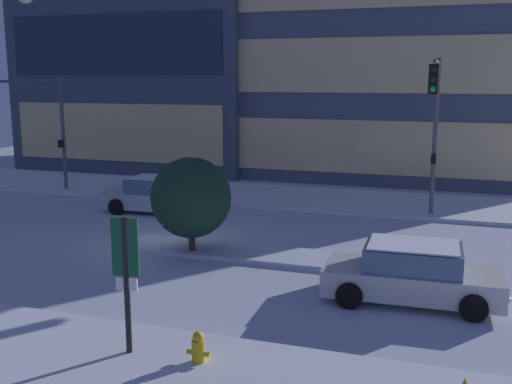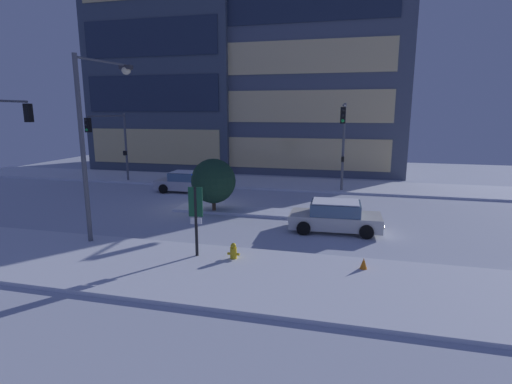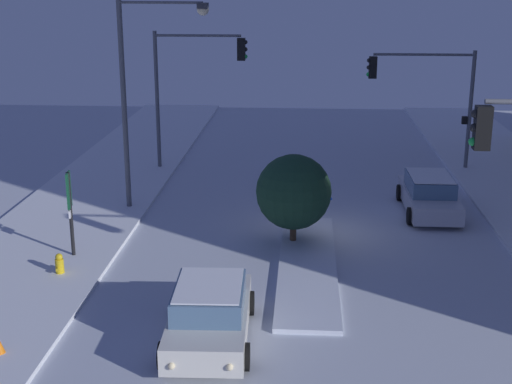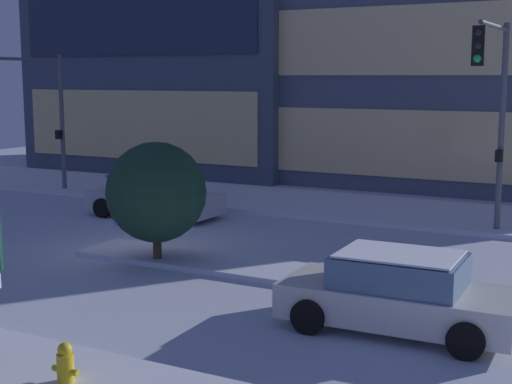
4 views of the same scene
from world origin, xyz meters
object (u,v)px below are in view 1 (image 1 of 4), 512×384
Objects in this scene: car_far at (160,196)px; parking_info_sign at (126,271)px; car_near at (412,274)px; traffic_light_corner_far_left at (35,115)px; decorated_tree_median at (191,198)px; traffic_light_corner_far_right at (435,112)px; fire_hydrant at (198,351)px.

parking_info_sign reaches higher than car_far.
car_near is 19.44m from traffic_light_corner_far_left.
decorated_tree_median is at bearing 126.27° from car_far.
car_near is at bearing -53.01° from parking_info_sign.
traffic_light_corner_far_right is 14.69m from parking_info_sign.
fire_hydrant is at bearing 120.22° from car_far.
traffic_light_corner_far_left is at bearing -88.40° from traffic_light_corner_far_right.
car_far is 0.75× the size of traffic_light_corner_far_right.
traffic_light_corner_far_left is (-17.41, -0.49, -0.39)m from traffic_light_corner_far_right.
car_near is at bearing 0.20° from traffic_light_corner_far_right.
traffic_light_corner_far_right is 2.01× the size of decorated_tree_median.
car_near is 7.33m from decorated_tree_median.
traffic_light_corner_far_right is 17.42m from traffic_light_corner_far_left.
car_near is 0.72× the size of traffic_light_corner_far_right.
traffic_light_corner_far_right reaches higher than decorated_tree_median.
fire_hydrant is (13.83, -13.03, -3.53)m from traffic_light_corner_far_left.
traffic_light_corner_far_left is 1.79× the size of decorated_tree_median.
traffic_light_corner_far_left is at bearing -7.41° from car_far.
decorated_tree_median is (-6.97, 1.95, 1.14)m from car_near.
car_far is 1.63× the size of parking_info_sign.
traffic_light_corner_far_right is 1.13× the size of traffic_light_corner_far_left.
decorated_tree_median is at bearing 162.31° from car_near.
fire_hydrant is at bearing 46.70° from traffic_light_corner_far_left.
car_far is 1.51× the size of decorated_tree_median.
decorated_tree_median is at bearing 60.16° from traffic_light_corner_far_left.
car_near is 6.24m from fire_hydrant.
traffic_light_corner_far_left is 7.34× the size of fire_hydrant.
traffic_light_corner_far_left reaches higher than car_near.
fire_hydrant is at bearing -96.08° from parking_info_sign.
parking_info_sign is at bearing -136.98° from car_near.
parking_info_sign is at bearing -20.53° from traffic_light_corner_far_right.
car_near is 7.32m from parking_info_sign.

